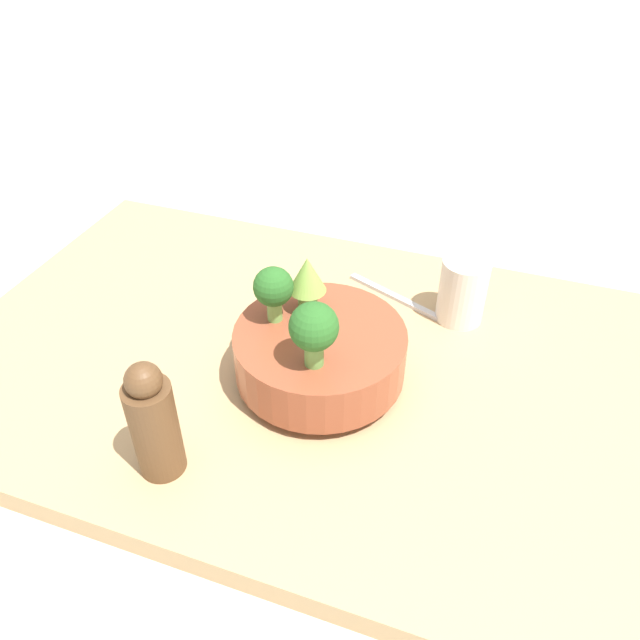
% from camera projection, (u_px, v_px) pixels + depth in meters
% --- Properties ---
extents(ground_plane, '(6.00, 6.00, 0.00)m').
position_uv_depth(ground_plane, '(321.00, 380.00, 0.85)').
color(ground_plane, beige).
extents(table, '(1.01, 0.61, 0.03)m').
position_uv_depth(table, '(321.00, 371.00, 0.84)').
color(table, tan).
rests_on(table, ground_plane).
extents(bowl, '(0.21, 0.21, 0.08)m').
position_uv_depth(bowl, '(320.00, 353.00, 0.77)').
color(bowl, brown).
rests_on(bowl, table).
extents(romanesco_piece_near, '(0.05, 0.05, 0.08)m').
position_uv_depth(romanesco_piece_near, '(307.00, 278.00, 0.76)').
color(romanesco_piece_near, '#609347').
rests_on(romanesco_piece_near, bowl).
extents(broccoli_floret_back, '(0.06, 0.06, 0.08)m').
position_uv_depth(broccoli_floret_back, '(314.00, 329.00, 0.68)').
color(broccoli_floret_back, '#6BA34C').
rests_on(broccoli_floret_back, bowl).
extents(broccoli_floret_right, '(0.05, 0.05, 0.07)m').
position_uv_depth(broccoli_floret_right, '(273.00, 289.00, 0.75)').
color(broccoli_floret_right, '#7AB256').
rests_on(broccoli_floret_right, bowl).
extents(cup, '(0.07, 0.07, 0.10)m').
position_uv_depth(cup, '(463.00, 290.00, 0.87)').
color(cup, silver).
rests_on(cup, table).
extents(pepper_mill, '(0.05, 0.05, 0.15)m').
position_uv_depth(pepper_mill, '(154.00, 422.00, 0.65)').
color(pepper_mill, brown).
rests_on(pepper_mill, table).
extents(fork, '(0.16, 0.07, 0.01)m').
position_uv_depth(fork, '(395.00, 297.00, 0.93)').
color(fork, silver).
rests_on(fork, table).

